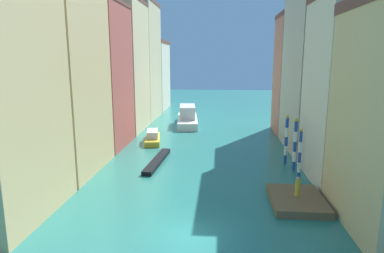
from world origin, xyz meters
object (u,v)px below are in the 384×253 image
object	(u,v)px
mooring_pole_1	(295,144)
vaporetto_white	(187,117)
person_on_dock	(298,187)
gondola_black	(157,161)
mooring_pole_2	(286,139)
mooring_pole_0	(300,155)
motorboat_0	(153,137)
waterfront_dock	(297,200)

from	to	relation	value
mooring_pole_1	vaporetto_white	world-z (taller)	mooring_pole_1
person_on_dock	gondola_black	bearing A→B (deg)	143.95
mooring_pole_2	vaporetto_white	size ratio (longest dim) A/B	0.45
mooring_pole_0	vaporetto_white	world-z (taller)	mooring_pole_0
mooring_pole_1	motorboat_0	distance (m)	19.07
mooring_pole_0	mooring_pole_2	bearing A→B (deg)	91.80
mooring_pole_0	vaporetto_white	size ratio (longest dim) A/B	0.42
mooring_pole_0	mooring_pole_1	xyz separation A→B (m)	(0.23, 3.05, 0.19)
person_on_dock	waterfront_dock	bearing A→B (deg)	-99.71
waterfront_dock	person_on_dock	bearing A→B (deg)	80.29
mooring_pole_1	gondola_black	bearing A→B (deg)	173.74
waterfront_dock	mooring_pole_2	xyz separation A→B (m)	(0.94, 9.85, 2.32)
person_on_dock	mooring_pole_0	size ratio (longest dim) A/B	0.31
mooring_pole_1	motorboat_0	xyz separation A→B (m)	(-15.84, 10.43, -2.03)
waterfront_dock	mooring_pole_0	xyz separation A→B (m)	(1.10, 4.61, 2.16)
person_on_dock	vaporetto_white	world-z (taller)	vaporetto_white
gondola_black	mooring_pole_1	bearing A→B (deg)	-6.26
mooring_pole_2	mooring_pole_1	bearing A→B (deg)	-79.69
mooring_pole_2	waterfront_dock	bearing A→B (deg)	-95.45
mooring_pole_0	motorboat_0	xyz separation A→B (m)	(-15.61, 13.48, -1.84)
mooring_pole_1	gondola_black	size ratio (longest dim) A/B	0.61
mooring_pole_1	mooring_pole_2	distance (m)	2.23
person_on_dock	motorboat_0	world-z (taller)	person_on_dock
gondola_black	motorboat_0	world-z (taller)	motorboat_0
person_on_dock	mooring_pole_2	distance (m)	9.77
vaporetto_white	gondola_black	xyz separation A→B (m)	(-1.10, -21.20, -1.02)
mooring_pole_1	mooring_pole_0	bearing A→B (deg)	-94.40
motorboat_0	person_on_dock	bearing A→B (deg)	-50.86
motorboat_0	vaporetto_white	bearing A→B (deg)	74.58
waterfront_dock	motorboat_0	world-z (taller)	motorboat_0
person_on_dock	mooring_pole_1	distance (m)	7.68
waterfront_dock	person_on_dock	xyz separation A→B (m)	(0.04, 0.22, 0.96)
vaporetto_white	motorboat_0	size ratio (longest dim) A/B	1.83
person_on_dock	mooring_pole_2	bearing A→B (deg)	84.65
mooring_pole_2	gondola_black	distance (m)	13.39
vaporetto_white	gondola_black	bearing A→B (deg)	-92.98
gondola_black	mooring_pole_0	bearing A→B (deg)	-18.80
waterfront_dock	mooring_pole_1	world-z (taller)	mooring_pole_1
mooring_pole_1	vaporetto_white	xyz separation A→B (m)	(-12.46, 22.69, -1.40)
mooring_pole_2	motorboat_0	xyz separation A→B (m)	(-15.44, 8.24, -2.00)
person_on_dock	vaporetto_white	xyz separation A→B (m)	(-11.16, 30.13, -0.00)
mooring_pole_1	person_on_dock	bearing A→B (deg)	-99.92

